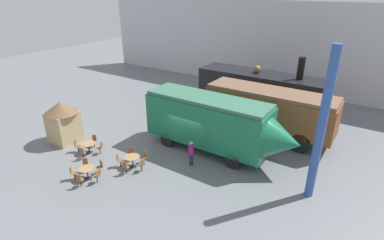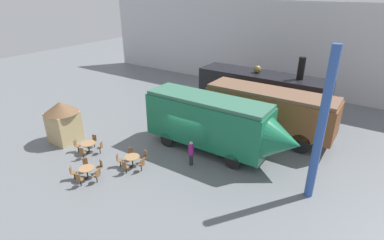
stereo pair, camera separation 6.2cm
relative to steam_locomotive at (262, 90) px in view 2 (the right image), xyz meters
name	(u,v)px [view 2 (the right image)]	position (x,y,z in m)	size (l,w,h in m)	color
ground_plane	(191,148)	(-1.60, -8.50, -2.16)	(80.00, 80.00, 0.00)	slate
backdrop_wall	(275,47)	(-1.60, 7.08, 2.34)	(44.00, 0.15, 9.00)	silver
steam_locomotive	(262,90)	(0.00, 0.00, 0.00)	(10.89, 2.83, 5.31)	black
passenger_coach_wooden	(269,108)	(2.07, -3.77, 0.03)	(9.20, 2.73, 3.54)	brown
streamlined_locomotive	(217,123)	(0.14, -8.02, 0.02)	(10.24, 2.56, 3.77)	#196B47
cafe_table_near	(132,159)	(-3.27, -12.45, -1.58)	(0.93, 0.93, 0.72)	black
cafe_table_mid	(88,145)	(-6.93, -12.81, -1.58)	(0.96, 0.96, 0.71)	black
cafe_table_far	(87,170)	(-4.58, -14.81, -1.60)	(0.88, 0.88, 0.70)	black
cafe_chair_0	(145,156)	(-2.96, -11.67, -1.65)	(0.38, 0.39, 0.87)	black
cafe_chair_1	(131,153)	(-3.91, -11.91, -1.65)	(0.41, 0.40, 0.87)	black
cafe_chair_2	(119,159)	(-3.98, -12.89, -1.65)	(0.40, 0.39, 0.87)	black
cafe_chair_3	(125,167)	(-3.07, -13.26, -1.65)	(0.36, 0.38, 0.87)	black
cafe_chair_4	(142,164)	(-2.44, -12.51, -1.65)	(0.36, 0.36, 0.87)	black
cafe_chair_5	(100,147)	(-6.16, -12.45, -1.65)	(0.40, 0.38, 0.87)	black
cafe_chair_6	(94,140)	(-7.29, -12.04, -1.65)	(0.38, 0.40, 0.87)	black
cafe_chair_7	(77,145)	(-7.70, -13.17, -1.65)	(0.40, 0.38, 0.87)	black
cafe_chair_8	(82,152)	(-6.58, -13.58, -1.65)	(0.38, 0.40, 0.87)	black
cafe_chair_9	(72,172)	(-5.21, -15.32, -1.65)	(0.41, 0.40, 0.87)	black
cafe_chair_10	(79,179)	(-4.28, -15.57, -1.65)	(0.38, 0.39, 0.87)	black
cafe_chair_11	(97,175)	(-3.76, -14.76, -1.65)	(0.36, 0.36, 0.87)	black
cafe_chair_12	(100,166)	(-4.37, -14.02, -1.65)	(0.36, 0.38, 0.87)	black
cafe_chair_13	(86,164)	(-5.26, -14.37, -1.65)	(0.40, 0.39, 0.87)	black
visitor_person	(191,152)	(-0.39, -10.26, -1.27)	(0.34, 0.34, 1.64)	#262633
ticket_kiosk	(63,120)	(-9.69, -12.60, -0.49)	(2.34, 2.34, 3.00)	tan
support_pillar	(321,128)	(6.50, -9.25, 1.84)	(0.44, 0.44, 8.00)	#2D519E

